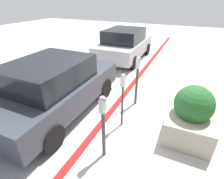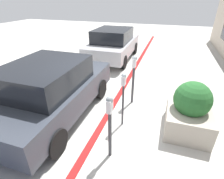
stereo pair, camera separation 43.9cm
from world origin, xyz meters
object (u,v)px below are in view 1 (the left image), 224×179
object	(u,v)px
planter_box	(191,116)
parking_meter_middle	(137,74)
parking_meter_second	(123,91)
parked_car_middle	(54,87)
parking_meter_nearest	(103,119)
parked_car_rear	(125,44)

from	to	relation	value
planter_box	parking_meter_middle	bearing A→B (deg)	61.48
parking_meter_second	parked_car_middle	distance (m)	2.06
parking_meter_second	planter_box	bearing A→B (deg)	-79.52
parked_car_middle	planter_box	bearing A→B (deg)	-82.40
parking_meter_second	parking_meter_middle	world-z (taller)	parking_meter_middle
parking_meter_nearest	parking_meter_middle	xyz separation A→B (m)	(2.32, 0.01, 0.07)
planter_box	parked_car_middle	bearing A→B (deg)	97.62
parking_meter_second	parked_car_middle	bearing A→B (deg)	95.27
parking_meter_nearest	parking_meter_second	size ratio (longest dim) A/B	0.99
parking_meter_nearest	parking_meter_second	xyz separation A→B (m)	(1.12, 0.02, 0.07)
planter_box	parked_car_rear	xyz separation A→B (m)	(5.11, 3.64, 0.25)
parking_meter_second	parking_meter_middle	bearing A→B (deg)	-0.46
parking_meter_second	parked_car_middle	world-z (taller)	parked_car_middle
parking_meter_middle	planter_box	distance (m)	1.93
planter_box	parked_car_rear	distance (m)	6.27
parked_car_rear	planter_box	bearing A→B (deg)	-145.06
parking_meter_nearest	parked_car_middle	size ratio (longest dim) A/B	0.36
parking_meter_second	parking_meter_middle	xyz separation A→B (m)	(1.20, -0.01, -0.01)
parking_meter_nearest	planter_box	xyz separation A→B (m)	(1.42, -1.63, -0.40)
parked_car_middle	parked_car_rear	bearing A→B (deg)	-0.55
parking_meter_second	planter_box	xyz separation A→B (m)	(0.31, -1.65, -0.48)
planter_box	parked_car_rear	size ratio (longest dim) A/B	0.32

